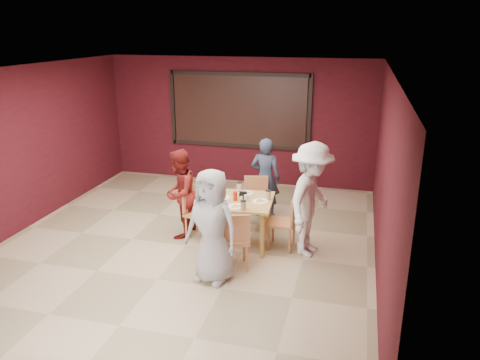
% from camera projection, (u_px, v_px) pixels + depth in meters
% --- Properties ---
extents(floor, '(7.00, 7.00, 0.00)m').
position_uv_depth(floor, '(186.00, 245.00, 7.65)').
color(floor, tan).
rests_on(floor, ground).
extents(window_blinds, '(3.00, 0.02, 1.50)m').
position_uv_depth(window_blinds, '(239.00, 110.00, 10.31)').
color(window_blinds, black).
extents(dining_table, '(1.06, 1.06, 0.93)m').
position_uv_depth(dining_table, '(241.00, 206.00, 7.48)').
color(dining_table, '#D7AF58').
rests_on(dining_table, floor).
extents(chair_front, '(0.57, 0.57, 0.91)m').
position_uv_depth(chair_front, '(234.00, 238.00, 6.73)').
color(chair_front, '#CA834E').
rests_on(chair_front, floor).
extents(chair_back, '(0.51, 0.51, 0.88)m').
position_uv_depth(chair_back, '(256.00, 198.00, 8.32)').
color(chair_back, '#CA834E').
rests_on(chair_back, floor).
extents(chair_left, '(0.50, 0.50, 0.87)m').
position_uv_depth(chair_left, '(196.00, 210.00, 7.82)').
color(chair_left, '#CA834E').
rests_on(chair_left, floor).
extents(chair_right, '(0.45, 0.45, 0.89)m').
position_uv_depth(chair_right, '(286.00, 219.00, 7.40)').
color(chair_right, '#CA834E').
rests_on(chair_right, floor).
extents(diner_front, '(0.89, 0.69, 1.62)m').
position_uv_depth(diner_front, '(212.00, 226.00, 6.38)').
color(diner_front, '#A5A5A5').
rests_on(diner_front, floor).
extents(diner_back, '(0.56, 0.38, 1.51)m').
position_uv_depth(diner_back, '(265.00, 178.00, 8.62)').
color(diner_back, '#2E3C53').
rests_on(diner_back, floor).
extents(diner_left, '(0.58, 0.74, 1.51)m').
position_uv_depth(diner_left, '(179.00, 194.00, 7.81)').
color(diner_left, maroon).
rests_on(diner_left, floor).
extents(diner_right, '(0.94, 1.29, 1.79)m').
position_uv_depth(diner_right, '(311.00, 200.00, 7.12)').
color(diner_right, white).
rests_on(diner_right, floor).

